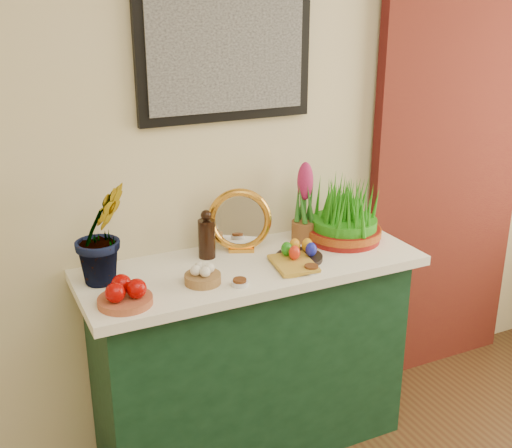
# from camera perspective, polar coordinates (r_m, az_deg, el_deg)

# --- Properties ---
(sideboard) EXTENTS (1.30, 0.45, 0.85)m
(sideboard) POSITION_cam_1_polar(r_m,az_deg,el_deg) (2.83, -0.45, -12.02)
(sideboard) COLOR #163D25
(sideboard) RESTS_ON ground
(tablecloth) EXTENTS (1.40, 0.55, 0.04)m
(tablecloth) POSITION_cam_1_polar(r_m,az_deg,el_deg) (2.63, -0.47, -3.77)
(tablecloth) COLOR white
(tablecloth) RESTS_ON sideboard
(hyacinth_green) EXTENTS (0.31, 0.28, 0.51)m
(hyacinth_green) POSITION_cam_1_polar(r_m,az_deg,el_deg) (2.42, -13.65, 0.56)
(hyacinth_green) COLOR #2A7422
(hyacinth_green) RESTS_ON tablecloth
(apple_bowl) EXTENTS (0.26, 0.26, 0.10)m
(apple_bowl) POSITION_cam_1_polar(r_m,az_deg,el_deg) (2.30, -11.59, -6.09)
(apple_bowl) COLOR #A44F30
(apple_bowl) RESTS_ON tablecloth
(garlic_basket) EXTENTS (0.16, 0.16, 0.08)m
(garlic_basket) POSITION_cam_1_polar(r_m,az_deg,el_deg) (2.43, -4.77, -4.57)
(garlic_basket) COLOR olive
(garlic_basket) RESTS_ON tablecloth
(vinegar_cruet) EXTENTS (0.07, 0.07, 0.21)m
(vinegar_cruet) POSITION_cam_1_polar(r_m,az_deg,el_deg) (2.63, -4.41, -1.13)
(vinegar_cruet) COLOR black
(vinegar_cruet) RESTS_ON tablecloth
(mirror) EXTENTS (0.27, 0.16, 0.27)m
(mirror) POSITION_cam_1_polar(r_m,az_deg,el_deg) (2.69, -1.46, 0.27)
(mirror) COLOR gold
(mirror) RESTS_ON tablecloth
(book) EXTENTS (0.17, 0.23, 0.03)m
(book) POSITION_cam_1_polar(r_m,az_deg,el_deg) (2.55, 1.68, -3.73)
(book) COLOR gold
(book) RESTS_ON tablecloth
(spice_dish_left) EXTENTS (0.06, 0.06, 0.03)m
(spice_dish_left) POSITION_cam_1_polar(r_m,az_deg,el_deg) (2.41, -1.46, -5.22)
(spice_dish_left) COLOR silver
(spice_dish_left) RESTS_ON tablecloth
(spice_dish_right) EXTENTS (0.07, 0.07, 0.03)m
(spice_dish_right) POSITION_cam_1_polar(r_m,az_deg,el_deg) (2.53, 4.94, -4.00)
(spice_dish_right) COLOR silver
(spice_dish_right) RESTS_ON tablecloth
(egg_plate) EXTENTS (0.24, 0.24, 0.08)m
(egg_plate) POSITION_cam_1_polar(r_m,az_deg,el_deg) (2.63, 3.84, -2.60)
(egg_plate) COLOR black
(egg_plate) RESTS_ON tablecloth
(hyacinth_pink) EXTENTS (0.11, 0.11, 0.36)m
(hyacinth_pink) POSITION_cam_1_polar(r_m,az_deg,el_deg) (2.79, 4.34, 1.61)
(hyacinth_pink) COLOR brown
(hyacinth_pink) RESTS_ON tablecloth
(wheatgrass_sabzeh) EXTENTS (0.33, 0.33, 0.27)m
(wheatgrass_sabzeh) POSITION_cam_1_polar(r_m,az_deg,el_deg) (2.83, 7.87, 0.84)
(wheatgrass_sabzeh) COLOR maroon
(wheatgrass_sabzeh) RESTS_ON tablecloth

